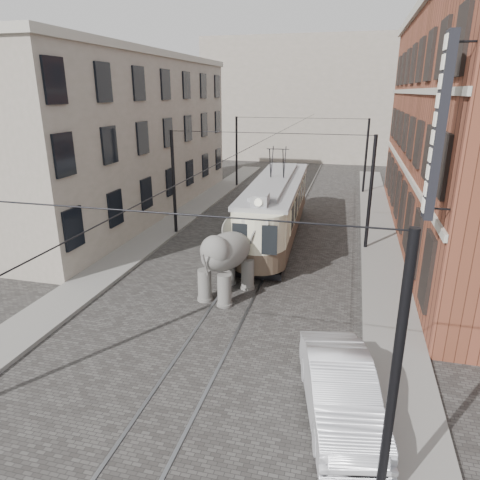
# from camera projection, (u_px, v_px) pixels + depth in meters

# --- Properties ---
(ground) EXTENTS (120.00, 120.00, 0.00)m
(ground) POSITION_uv_depth(u_px,v_px,m) (244.00, 285.00, 19.07)
(ground) COLOR #413F3C
(tram_rails) EXTENTS (1.54, 80.00, 0.02)m
(tram_rails) POSITION_uv_depth(u_px,v_px,m) (244.00, 284.00, 19.06)
(tram_rails) COLOR slate
(tram_rails) RESTS_ON ground
(sidewalk_right) EXTENTS (2.00, 60.00, 0.15)m
(sidewalk_right) POSITION_uv_depth(u_px,v_px,m) (388.00, 299.00, 17.63)
(sidewalk_right) COLOR slate
(sidewalk_right) RESTS_ON ground
(sidewalk_left) EXTENTS (2.00, 60.00, 0.15)m
(sidewalk_left) POSITION_uv_depth(u_px,v_px,m) (110.00, 269.00, 20.57)
(sidewalk_left) COLOR slate
(sidewalk_left) RESTS_ON ground
(stucco_building) EXTENTS (7.00, 24.00, 10.00)m
(stucco_building) POSITION_uv_depth(u_px,v_px,m) (120.00, 139.00, 29.21)
(stucco_building) COLOR gray
(stucco_building) RESTS_ON ground
(distant_block) EXTENTS (28.00, 10.00, 14.00)m
(distant_block) POSITION_uv_depth(u_px,v_px,m) (322.00, 100.00, 53.49)
(distant_block) COLOR gray
(distant_block) RESTS_ON ground
(catenary) EXTENTS (11.00, 30.20, 6.00)m
(catenary) POSITION_uv_depth(u_px,v_px,m) (263.00, 193.00, 22.73)
(catenary) COLOR black
(catenary) RESTS_ON ground
(tram) EXTENTS (3.17, 12.91, 5.08)m
(tram) POSITION_uv_depth(u_px,v_px,m) (277.00, 194.00, 24.50)
(tram) COLOR beige
(tram) RESTS_ON ground
(elephant) EXTENTS (3.84, 5.31, 2.92)m
(elephant) POSITION_uv_depth(u_px,v_px,m) (227.00, 261.00, 17.74)
(elephant) COLOR #5F5D58
(elephant) RESTS_ON ground
(parked_car) EXTENTS (2.62, 4.94, 1.55)m
(parked_car) POSITION_uv_depth(u_px,v_px,m) (340.00, 389.00, 11.17)
(parked_car) COLOR silver
(parked_car) RESTS_ON ground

